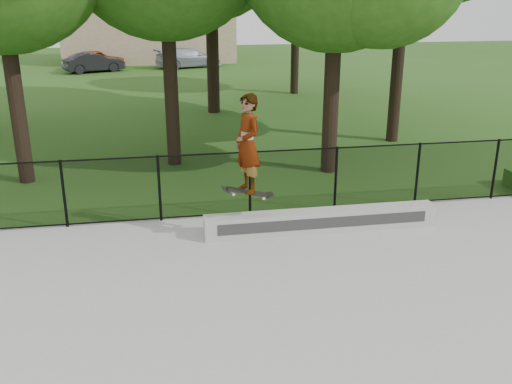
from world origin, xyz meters
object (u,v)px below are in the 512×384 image
car_a (97,59)px  car_c (189,58)px  car_b (94,62)px  grind_ledge (322,221)px  skater_airborne (248,145)px

car_a → car_c: bearing=-109.3°
car_a → car_b: 1.68m
car_a → car_b: bearing=161.9°
grind_ledge → car_b: size_ratio=1.48×
car_b → skater_airborne: size_ratio=1.59×
car_b → skater_airborne: (5.34, -27.59, 1.46)m
car_c → skater_airborne: (-0.76, -28.95, 1.42)m
car_b → grind_ledge: bearing=171.3°
car_a → car_c: size_ratio=0.89×
grind_ledge → car_b: car_b is taller
car_b → skater_airborne: 28.14m
grind_ledge → car_c: bearing=91.7°
car_a → skater_airborne: bearing=174.0°
grind_ledge → car_b: (-6.95, 27.38, 0.32)m
skater_airborne → car_b: bearing=101.0°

